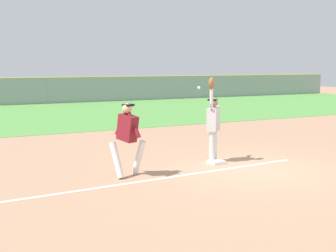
{
  "coord_description": "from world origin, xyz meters",
  "views": [
    {
      "loc": [
        -6.89,
        -8.81,
        2.58
      ],
      "look_at": [
        -1.61,
        1.37,
        1.05
      ],
      "focal_mm": 48.4,
      "sensor_mm": 36.0,
      "label": 1
    }
  ],
  "objects": [
    {
      "name": "ground_plane",
      "position": [
        0.0,
        0.0,
        0.0
      ],
      "size": [
        73.17,
        73.17,
        0.0
      ],
      "primitive_type": "plane",
      "color": "tan"
    },
    {
      "name": "outfield_grass",
      "position": [
        0.0,
        15.33,
        0.01
      ],
      "size": [
        50.82,
        14.21,
        0.01
      ],
      "primitive_type": "cube",
      "color": "#549342",
      "rests_on": "ground_plane"
    },
    {
      "name": "chalk_foul_line",
      "position": [
        -4.32,
        0.16,
        0.0
      ],
      "size": [
        11.98,
        0.87,
        0.01
      ],
      "primitive_type": "cube",
      "rotation": [
        0.0,
        0.0,
        0.06
      ],
      "color": "white",
      "rests_on": "ground_plane"
    },
    {
      "name": "first_base",
      "position": [
        -0.32,
        1.06,
        0.04
      ],
      "size": [
        0.39,
        0.39,
        0.08
      ],
      "primitive_type": "cube",
      "rotation": [
        0.0,
        0.0,
        0.02
      ],
      "color": "white",
      "rests_on": "ground_plane"
    },
    {
      "name": "fielder",
      "position": [
        -0.29,
        1.28,
        1.12
      ],
      "size": [
        0.75,
        0.67,
        2.28
      ],
      "rotation": [
        0.0,
        0.0,
        2.29
      ],
      "color": "silver",
      "rests_on": "ground_plane"
    },
    {
      "name": "runner",
      "position": [
        -2.94,
        0.84,
        1.0
      ],
      "size": [
        0.87,
        0.82,
        1.72
      ],
      "rotation": [
        0.0,
        0.0,
        0.36
      ],
      "color": "white",
      "rests_on": "ground_plane"
    },
    {
      "name": "baseball",
      "position": [
        -0.83,
        1.14,
        2.02
      ],
      "size": [
        0.07,
        0.07,
        0.07
      ],
      "primitive_type": "sphere",
      "color": "white"
    },
    {
      "name": "outfield_fence",
      "position": [
        -0.0,
        22.44,
        0.9
      ],
      "size": [
        50.9,
        0.08,
        1.81
      ],
      "color": "#93999E",
      "rests_on": "ground_plane"
    },
    {
      "name": "parked_car_blue",
      "position": [
        1.83,
        26.77,
        0.67
      ],
      "size": [
        4.58,
        2.5,
        1.25
      ],
      "rotation": [
        0.0,
        0.0,
        -0.11
      ],
      "color": "#23389E",
      "rests_on": "ground_plane"
    },
    {
      "name": "parked_car_red",
      "position": [
        7.17,
        26.64,
        0.67
      ],
      "size": [
        4.5,
        2.31,
        1.25
      ],
      "rotation": [
        0.0,
        0.0,
        0.05
      ],
      "color": "#B21E1E",
      "rests_on": "ground_plane"
    }
  ]
}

